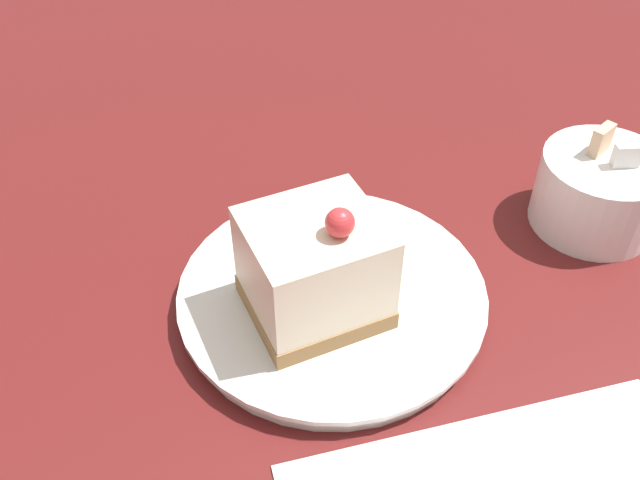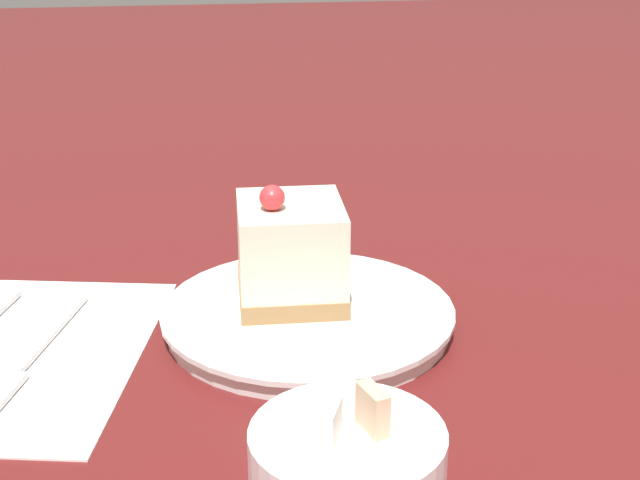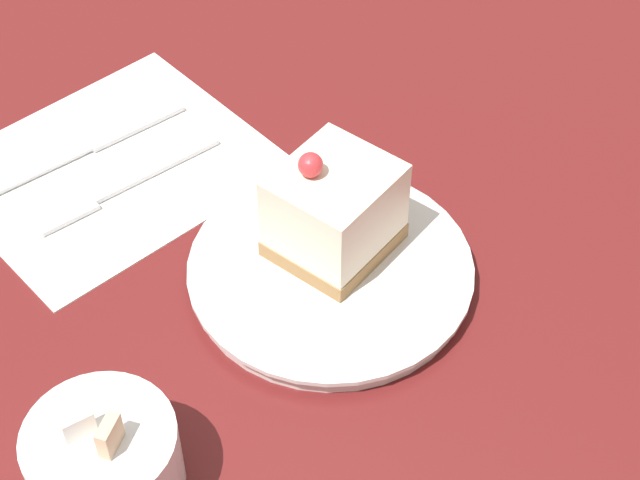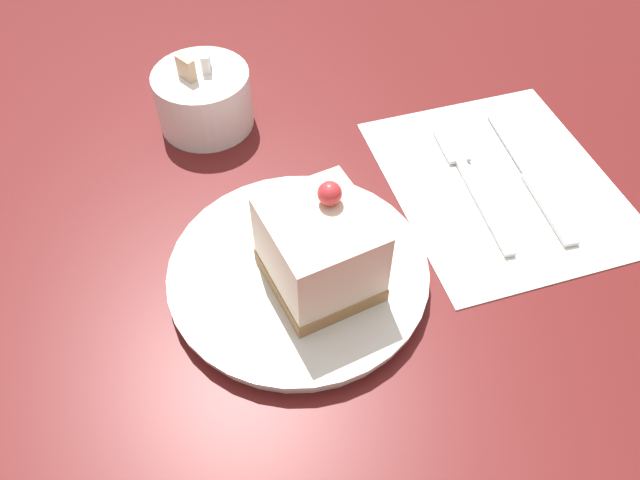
{
  "view_description": "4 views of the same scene",
  "coord_description": "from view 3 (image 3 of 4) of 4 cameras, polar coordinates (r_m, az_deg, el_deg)",
  "views": [
    {
      "loc": [
        0.3,
        -0.19,
        0.37
      ],
      "look_at": [
        0.01,
        -0.04,
        0.07
      ],
      "focal_mm": 40.0,
      "sensor_mm": 36.0,
      "label": 1
    },
    {
      "loc": [
        0.09,
        0.54,
        0.3
      ],
      "look_at": [
        0.0,
        -0.03,
        0.07
      ],
      "focal_mm": 50.0,
      "sensor_mm": 36.0,
      "label": 2
    },
    {
      "loc": [
        -0.29,
        0.4,
        0.6
      ],
      "look_at": [
        0.01,
        -0.01,
        0.06
      ],
      "focal_mm": 60.0,
      "sensor_mm": 36.0,
      "label": 3
    },
    {
      "loc": [
        -0.12,
        -0.3,
        0.42
      ],
      "look_at": [
        0.02,
        -0.04,
        0.06
      ],
      "focal_mm": 35.0,
      "sensor_mm": 36.0,
      "label": 4
    }
  ],
  "objects": [
    {
      "name": "cake_slice",
      "position": [
        0.77,
        0.76,
        1.57
      ],
      "size": [
        0.08,
        0.09,
        0.09
      ],
      "rotation": [
        0.0,
        0.0,
        -0.05
      ],
      "color": "#9E7547",
      "rests_on": "plate"
    },
    {
      "name": "plate",
      "position": [
        0.79,
        0.56,
        -1.71
      ],
      "size": [
        0.21,
        0.21,
        0.02
      ],
      "color": "silver",
      "rests_on": "ground_plane"
    },
    {
      "name": "napkin",
      "position": [
        0.9,
        -11.13,
        3.85
      ],
      "size": [
        0.25,
        0.27,
        0.0
      ],
      "rotation": [
        0.0,
        0.0,
        -0.22
      ],
      "color": "white",
      "rests_on": "ground_plane"
    },
    {
      "name": "sugar_bowl",
      "position": [
        0.68,
        -11.41,
        -11.52
      ],
      "size": [
        0.09,
        0.09,
        0.08
      ],
      "color": "white",
      "rests_on": "ground_plane"
    },
    {
      "name": "fork",
      "position": [
        0.87,
        -11.0,
        2.65
      ],
      "size": [
        0.06,
        0.17,
        0.0
      ],
      "rotation": [
        0.0,
        0.0,
        -0.29
      ],
      "color": "silver",
      "rests_on": "napkin"
    },
    {
      "name": "ground_plane",
      "position": [
        0.78,
        -0.17,
        -3.9
      ],
      "size": [
        4.0,
        4.0,
        0.0
      ],
      "primitive_type": "plane",
      "color": "#5B1919"
    },
    {
      "name": "knife",
      "position": [
        0.92,
        -11.25,
        5.34
      ],
      "size": [
        0.06,
        0.17,
        0.0
      ],
      "rotation": [
        0.0,
        0.0,
        -0.29
      ],
      "color": "silver",
      "rests_on": "napkin"
    }
  ]
}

